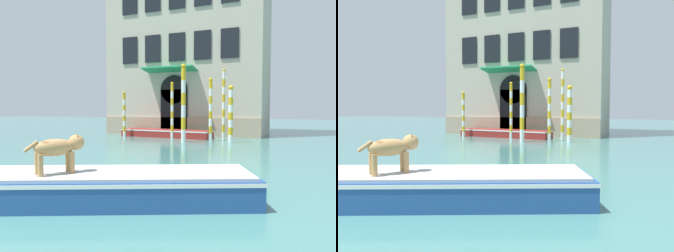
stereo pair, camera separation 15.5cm
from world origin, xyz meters
The scene contains 10 objects.
palazzo_left centered at (-1.17, 23.16, 8.99)m, with size 12.10×7.40×18.02m.
boat_foreground centered at (3.32, 3.56, 0.36)m, with size 6.94×4.46×0.67m.
dog_on_deck centered at (2.65, 3.06, 1.21)m, with size 0.80×1.10×0.83m.
boat_moored_near_palazzo centered at (-1.48, 18.78, 0.28)m, with size 6.78×2.14×0.53m.
mooring_pole_0 centered at (3.46, 16.97, 1.72)m, with size 0.29×0.29×3.39m.
mooring_pole_1 centered at (2.72, 18.34, 2.29)m, with size 0.20×0.20×4.55m.
mooring_pole_2 centered at (0.76, 16.18, 2.37)m, with size 0.28×0.28×4.69m.
mooring_pole_3 centered at (2.13, 17.34, 1.97)m, with size 0.22×0.22×3.91m.
mooring_pole_4 centered at (-0.69, 17.98, 1.91)m, with size 0.20×0.20×3.79m.
mooring_pole_5 centered at (-4.31, 17.91, 1.62)m, with size 0.21×0.21×3.21m.
Camera 2 is at (7.52, -2.34, 2.06)m, focal length 35.00 mm.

